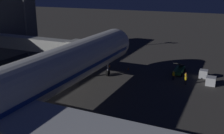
{
  "coord_description": "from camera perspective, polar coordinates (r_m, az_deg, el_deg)",
  "views": [
    {
      "loc": [
        -21.39,
        26.07,
        16.99
      ],
      "look_at": [
        -3.0,
        -13.74,
        3.5
      ],
      "focal_mm": 42.18,
      "sensor_mm": 36.0,
      "label": 1
    }
  ],
  "objects": [
    {
      "name": "baggage_container_far_row",
      "position": [
        53.81,
        19.22,
        -1.42
      ],
      "size": [
        1.53,
        1.63,
        1.56
      ],
      "primitive_type": "cube",
      "color": "#B7BABF",
      "rests_on": "ground_plane"
    },
    {
      "name": "ground_crew_by_belt_loader",
      "position": [
        50.66,
        15.68,
        -2.03
      ],
      "size": [
        0.4,
        0.4,
        1.72
      ],
      "color": "black",
      "rests_on": "ground_plane"
    },
    {
      "name": "apron_floodlight_mast",
      "position": [
        69.24,
        -18.32,
        10.47
      ],
      "size": [
        2.9,
        0.5,
        17.18
      ],
      "color": "#59595E",
      "rests_on": "ground_plane"
    },
    {
      "name": "ground_crew_marshaller_fwd",
      "position": [
        49.02,
        15.7,
        -2.63
      ],
      "size": [
        0.4,
        0.4,
        1.78
      ],
      "color": "black",
      "rests_on": "ground_plane"
    },
    {
      "name": "jet_bridge",
      "position": [
        54.05,
        -15.3,
        4.67
      ],
      "size": [
        24.26,
        3.4,
        7.45
      ],
      "color": "#9E9E99",
      "rests_on": "ground_plane"
    },
    {
      "name": "baggage_container_near_belt",
      "position": [
        50.37,
        20.63,
        -2.86
      ],
      "size": [
        1.66,
        1.88,
        1.5
      ],
      "primitive_type": "cube",
      "color": "#B7BABF",
      "rests_on": "ground_plane"
    },
    {
      "name": "traffic_cone_nose_starboard",
      "position": [
        57.59,
        -0.52,
        0.23
      ],
      "size": [
        0.36,
        0.36,
        0.55
      ],
      "primitive_type": "cone",
      "color": "orange",
      "rests_on": "ground_plane"
    },
    {
      "name": "ground_crew_near_nose_gear",
      "position": [
        50.95,
        13.18,
        -1.68
      ],
      "size": [
        0.4,
        0.4,
        1.78
      ],
      "color": "black",
      "rests_on": "ground_plane"
    },
    {
      "name": "traffic_cone_nose_port",
      "position": [
        55.94,
        3.55,
        -0.32
      ],
      "size": [
        0.36,
        0.36,
        0.55
      ],
      "primitive_type": "cone",
      "color": "orange",
      "rests_on": "ground_plane"
    },
    {
      "name": "belt_loader",
      "position": [
        54.9,
        14.33,
        -0.55
      ],
      "size": [
        1.96,
        8.14,
        3.28
      ],
      "color": "#287038",
      "rests_on": "ground_plane"
    },
    {
      "name": "ground_plane",
      "position": [
        37.76,
        -13.2,
        -10.13
      ],
      "size": [
        320.0,
        320.0,
        0.0
      ],
      "primitive_type": "plane",
      "color": "#383533"
    }
  ]
}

